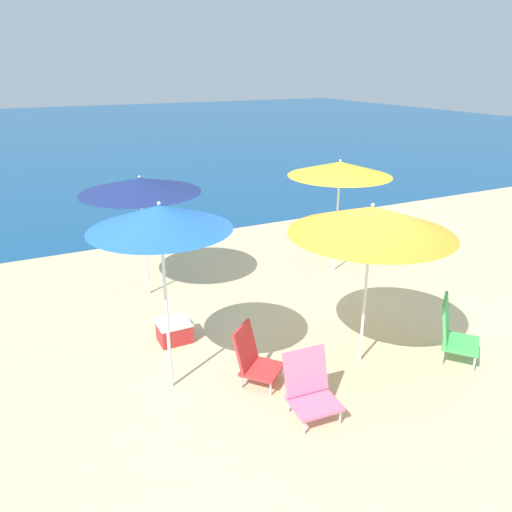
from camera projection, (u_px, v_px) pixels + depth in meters
The scene contains 10 objects.
ground_plane at pixel (349, 349), 6.62m from camera, with size 60.00×60.00×0.00m, color beige.
sea_water at pixel (74, 132), 27.87m from camera, with size 60.00×40.00×0.01m.
beach_umbrella_navy at pixel (140, 186), 7.59m from camera, with size 1.86×1.86×1.96m.
beach_umbrella_orange at pixel (372, 220), 5.70m from camera, with size 1.94×1.94×2.07m.
beach_umbrella_yellow at pixel (340, 169), 8.51m from camera, with size 1.79×1.79×2.03m.
beach_umbrella_blue at pixel (160, 218), 5.12m from camera, with size 1.51×1.51×2.23m.
beach_chair_red at pixel (253, 357), 5.84m from camera, with size 0.66×0.66×0.70m.
beach_chair_pink at pixel (310, 387), 5.31m from camera, with size 0.53×0.56×0.69m.
beach_chair_green at pixel (453, 330), 6.27m from camera, with size 0.70×0.70×0.82m.
cooler_box at pixel (174, 331), 6.76m from camera, with size 0.44×0.36×0.31m.
Camera 1 is at (-3.67, -4.57, 3.53)m, focal length 35.00 mm.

